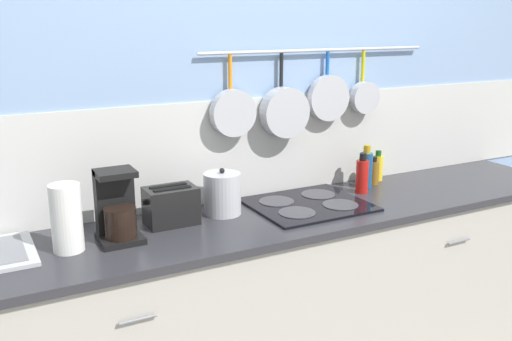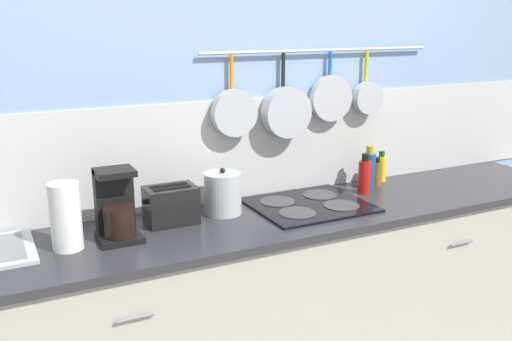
% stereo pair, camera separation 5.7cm
% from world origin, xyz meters
% --- Properties ---
extents(wall_back, '(7.20, 0.16, 2.60)m').
position_xyz_m(wall_back, '(0.00, 0.33, 1.27)').
color(wall_back, '#84A3CC').
rests_on(wall_back, ground_plane).
extents(cabinet_base, '(3.18, 0.57, 0.85)m').
position_xyz_m(cabinet_base, '(0.00, -0.00, 0.42)').
color(cabinet_base, '#B7B2A8').
rests_on(cabinet_base, ground_plane).
extents(countertop, '(3.22, 0.59, 0.03)m').
position_xyz_m(countertop, '(0.00, 0.00, 0.86)').
color(countertop, '#2D2D33').
rests_on(countertop, cabinet_base).
extents(paper_towel_roll, '(0.12, 0.12, 0.26)m').
position_xyz_m(paper_towel_roll, '(-0.96, 0.02, 1.01)').
color(paper_towel_roll, white).
rests_on(paper_towel_roll, countertop).
extents(coffee_maker, '(0.17, 0.17, 0.29)m').
position_xyz_m(coffee_maker, '(-0.77, 0.04, 1.00)').
color(coffee_maker, black).
rests_on(coffee_maker, countertop).
extents(toaster, '(0.23, 0.15, 0.17)m').
position_xyz_m(toaster, '(-0.52, 0.11, 0.96)').
color(toaster, black).
rests_on(toaster, countertop).
extents(kettle, '(0.17, 0.17, 0.21)m').
position_xyz_m(kettle, '(-0.27, 0.13, 0.98)').
color(kettle, '#B7BABF').
rests_on(kettle, countertop).
extents(cooktop, '(0.53, 0.46, 0.01)m').
position_xyz_m(cooktop, '(0.14, 0.05, 0.89)').
color(cooktop, black).
rests_on(cooktop, countertop).
extents(bottle_dish_soap, '(0.06, 0.06, 0.20)m').
position_xyz_m(bottle_dish_soap, '(0.49, 0.10, 0.97)').
color(bottle_dish_soap, red).
rests_on(bottle_dish_soap, countertop).
extents(bottle_cooking_wine, '(0.07, 0.07, 0.23)m').
position_xyz_m(bottle_cooking_wine, '(0.57, 0.16, 0.98)').
color(bottle_cooking_wine, navy).
rests_on(bottle_cooking_wine, countertop).
extents(bottle_olive_oil, '(0.06, 0.06, 0.15)m').
position_xyz_m(bottle_olive_oil, '(0.64, 0.19, 0.95)').
color(bottle_olive_oil, '#8C5919').
rests_on(bottle_olive_oil, countertop).
extents(bottle_sesame_oil, '(0.06, 0.06, 0.17)m').
position_xyz_m(bottle_sesame_oil, '(0.71, 0.24, 0.95)').
color(bottle_sesame_oil, yellow).
rests_on(bottle_sesame_oil, countertop).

